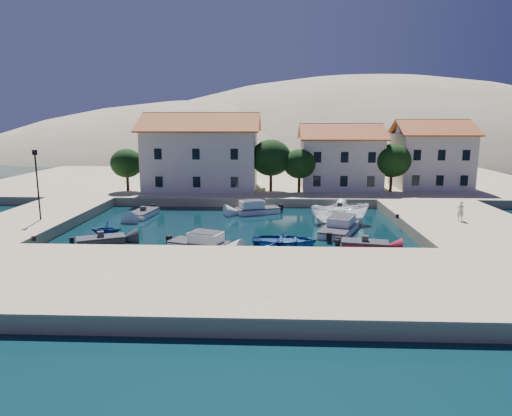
% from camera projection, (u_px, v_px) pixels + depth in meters
% --- Properties ---
extents(ground, '(400.00, 400.00, 0.00)m').
position_uv_depth(ground, '(225.00, 259.00, 32.54)').
color(ground, black).
rests_on(ground, ground).
extents(quay_south, '(52.00, 12.00, 1.00)m').
position_uv_depth(quay_south, '(214.00, 282.00, 26.56)').
color(quay_south, tan).
rests_on(quay_south, ground).
extents(quay_east, '(11.00, 20.00, 1.00)m').
position_uv_depth(quay_east, '(461.00, 224.00, 41.43)').
color(quay_east, tan).
rests_on(quay_east, ground).
extents(quay_west, '(8.00, 20.00, 1.00)m').
position_uv_depth(quay_west, '(36.00, 220.00, 43.02)').
color(quay_west, tan).
rests_on(quay_west, ground).
extents(quay_north, '(80.00, 36.00, 1.00)m').
position_uv_depth(quay_north, '(265.00, 182.00, 69.65)').
color(quay_north, tan).
rests_on(quay_north, ground).
extents(hills, '(254.00, 176.00, 99.00)m').
position_uv_depth(hills, '(324.00, 218.00, 157.42)').
color(hills, tan).
rests_on(hills, ground).
extents(building_left, '(14.70, 9.45, 9.70)m').
position_uv_depth(building_left, '(202.00, 150.00, 59.14)').
color(building_left, beige).
rests_on(building_left, quay_north).
extents(building_mid, '(10.50, 8.40, 8.30)m').
position_uv_depth(building_mid, '(340.00, 156.00, 59.53)').
color(building_mid, beige).
rests_on(building_mid, quay_north).
extents(building_right, '(9.45, 8.40, 8.80)m').
position_uv_depth(building_right, '(431.00, 153.00, 59.98)').
color(building_right, beige).
rests_on(building_right, quay_north).
extents(trees, '(37.30, 5.30, 6.45)m').
position_uv_depth(trees, '(283.00, 161.00, 56.42)').
color(trees, '#382314').
rests_on(trees, quay_north).
extents(lamppost, '(0.35, 0.25, 6.22)m').
position_uv_depth(lamppost, '(37.00, 178.00, 40.20)').
color(lamppost, black).
rests_on(lamppost, quay_west).
extents(bollards, '(29.36, 9.56, 0.30)m').
position_uv_depth(bollards, '(266.00, 231.00, 36.01)').
color(bollards, black).
rests_on(bollards, ground).
extents(motorboat_grey_sw, '(4.03, 3.08, 1.25)m').
position_uv_depth(motorboat_grey_sw, '(101.00, 241.00, 36.45)').
color(motorboat_grey_sw, '#333338').
rests_on(motorboat_grey_sw, ground).
extents(cabin_cruiser_south, '(5.00, 3.47, 1.60)m').
position_uv_depth(cabin_cruiser_south, '(199.00, 243.00, 34.99)').
color(cabin_cruiser_south, white).
rests_on(cabin_cruiser_south, ground).
extents(rowboat_south, '(5.26, 3.84, 1.06)m').
position_uv_depth(rowboat_south, '(285.00, 245.00, 36.25)').
color(rowboat_south, navy).
rests_on(rowboat_south, ground).
extents(motorboat_red_se, '(3.77, 2.23, 1.25)m').
position_uv_depth(motorboat_red_se, '(365.00, 245.00, 35.14)').
color(motorboat_red_se, maroon).
rests_on(motorboat_red_se, ground).
extents(cabin_cruiser_east, '(4.30, 6.24, 1.60)m').
position_uv_depth(cabin_cruiser_east, '(339.00, 228.00, 39.97)').
color(cabin_cruiser_east, white).
rests_on(cabin_cruiser_east, ground).
extents(boat_east, '(5.54, 2.17, 2.12)m').
position_uv_depth(boat_east, '(340.00, 224.00, 43.80)').
color(boat_east, white).
rests_on(boat_east, ground).
extents(motorboat_white_ne, '(2.29, 3.73, 1.25)m').
position_uv_depth(motorboat_white_ne, '(340.00, 210.00, 49.05)').
color(motorboat_white_ne, white).
rests_on(motorboat_white_ne, ground).
extents(rowboat_west, '(2.69, 2.36, 1.36)m').
position_uv_depth(rowboat_west, '(106.00, 235.00, 39.59)').
color(rowboat_west, navy).
rests_on(rowboat_west, ground).
extents(motorboat_white_west, '(2.42, 4.49, 1.25)m').
position_uv_depth(motorboat_white_west, '(143.00, 214.00, 47.02)').
color(motorboat_white_west, white).
rests_on(motorboat_white_west, ground).
extents(cabin_cruiser_north, '(5.00, 3.51, 1.60)m').
position_uv_depth(cabin_cruiser_north, '(257.00, 209.00, 48.54)').
color(cabin_cruiser_north, white).
rests_on(cabin_cruiser_north, ground).
extents(pedestrian, '(0.68, 0.48, 1.76)m').
position_uv_depth(pedestrian, '(461.00, 211.00, 40.25)').
color(pedestrian, beige).
rests_on(pedestrian, quay_east).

